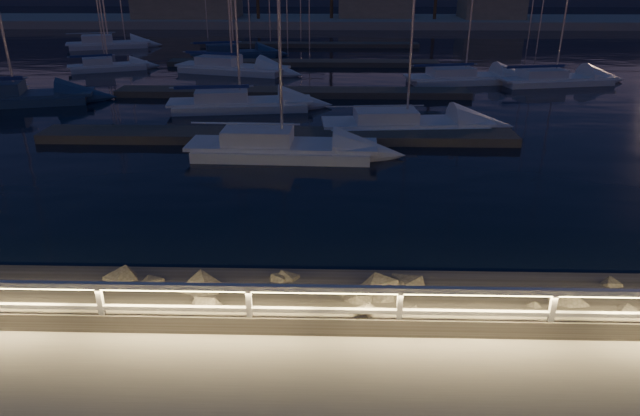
% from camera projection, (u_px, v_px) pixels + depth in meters
% --- Properties ---
extents(ground, '(400.00, 400.00, 0.00)m').
position_uv_depth(ground, '(202.00, 329.00, 11.63)').
color(ground, gray).
rests_on(ground, ground).
extents(harbor_water, '(400.00, 440.00, 0.60)m').
position_uv_depth(harbor_water, '(298.00, 86.00, 40.75)').
color(harbor_water, black).
rests_on(harbor_water, ground).
extents(guard_rail, '(44.11, 0.12, 1.06)m').
position_uv_depth(guard_rail, '(195.00, 297.00, 11.33)').
color(guard_rail, white).
rests_on(guard_rail, ground).
extents(riprap, '(35.46, 2.97, 1.38)m').
position_uv_depth(riprap, '(87.00, 295.00, 13.32)').
color(riprap, '#635D55').
rests_on(riprap, ground).
extents(floating_docks, '(22.00, 36.00, 0.40)m').
position_uv_depth(floating_docks, '(299.00, 75.00, 41.71)').
color(floating_docks, '#5C534C').
rests_on(floating_docks, ground).
extents(far_shore, '(160.00, 14.00, 5.20)m').
position_uv_depth(far_shore, '(316.00, 18.00, 79.71)').
color(far_shore, gray).
rests_on(far_shore, ground).
extents(sailboat_b, '(8.04, 2.70, 13.54)m').
position_uv_depth(sailboat_b, '(277.00, 146.00, 24.10)').
color(sailboat_b, silver).
rests_on(sailboat_b, ground).
extents(sailboat_d, '(8.40, 3.18, 13.89)m').
position_uv_depth(sailboat_d, '(402.00, 123.00, 27.84)').
color(sailboat_d, silver).
rests_on(sailboat_d, ground).
extents(sailboat_f, '(8.89, 4.63, 14.59)m').
position_uv_depth(sailboat_f, '(12.00, 96.00, 33.38)').
color(sailboat_f, navy).
rests_on(sailboat_f, ground).
extents(sailboat_g, '(8.24, 3.49, 13.56)m').
position_uv_depth(sailboat_g, '(237.00, 102.00, 32.06)').
color(sailboat_g, silver).
rests_on(sailboat_g, ground).
extents(sailboat_h, '(8.60, 3.95, 14.04)m').
position_uv_depth(sailboat_h, '(462.00, 77.00, 39.56)').
color(sailboat_h, silver).
rests_on(sailboat_h, ground).
extents(sailboat_i, '(6.13, 3.90, 10.24)m').
position_uv_depth(sailboat_i, '(106.00, 65.00, 44.36)').
color(sailboat_i, silver).
rests_on(sailboat_i, ground).
extents(sailboat_j, '(7.95, 4.29, 13.06)m').
position_uv_depth(sailboat_j, '(231.00, 53.00, 50.72)').
color(sailboat_j, navy).
rests_on(sailboat_j, ground).
extents(sailboat_k, '(8.95, 4.79, 14.64)m').
position_uv_depth(sailboat_k, '(230.00, 67.00, 43.40)').
color(sailboat_k, silver).
rests_on(sailboat_k, ground).
extents(sailboat_l, '(8.40, 3.96, 13.71)m').
position_uv_depth(sailboat_l, '(552.00, 78.00, 39.09)').
color(sailboat_l, silver).
rests_on(sailboat_l, ground).
extents(sailboat_m, '(8.15, 4.78, 13.51)m').
position_uv_depth(sailboat_m, '(106.00, 43.00, 56.71)').
color(sailboat_m, silver).
rests_on(sailboat_m, ground).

